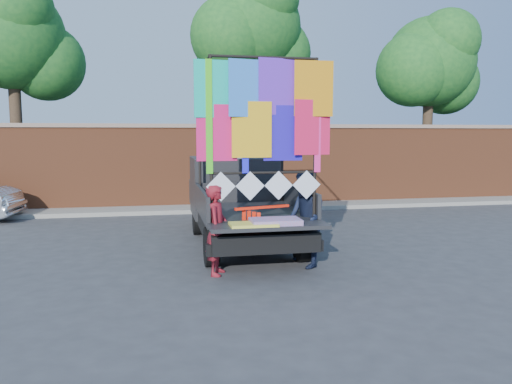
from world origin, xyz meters
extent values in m
plane|color=#38383A|center=(0.00, 0.00, 0.00)|extent=(90.00, 90.00, 0.00)
cube|color=brown|center=(0.00, 7.00, 1.25)|extent=(30.00, 0.35, 2.50)
cube|color=gray|center=(0.00, 7.00, 2.55)|extent=(30.00, 0.45, 0.12)
cube|color=gray|center=(0.00, 6.30, 0.06)|extent=(30.00, 1.20, 0.12)
cylinder|color=#38281C|center=(-6.50, 8.20, 2.45)|extent=(0.36, 0.36, 4.90)
sphere|color=#185620|center=(-6.50, 8.20, 5.25)|extent=(3.20, 3.20, 3.20)
sphere|color=#185620|center=(-5.60, 8.60, 4.55)|extent=(2.40, 2.40, 2.40)
sphere|color=#185620|center=(-6.20, 7.60, 5.95)|extent=(2.20, 2.20, 2.20)
cylinder|color=#38281C|center=(1.00, 8.20, 2.73)|extent=(0.36, 0.36, 5.46)
sphere|color=#185620|center=(1.00, 8.20, 5.85)|extent=(3.20, 3.20, 3.20)
sphere|color=#185620|center=(1.90, 8.60, 5.07)|extent=(2.40, 2.40, 2.40)
sphere|color=#185620|center=(0.20, 7.90, 5.46)|extent=(2.60, 2.60, 2.60)
cylinder|color=#38281C|center=(7.50, 8.20, 2.27)|extent=(0.36, 0.36, 4.55)
sphere|color=#185620|center=(7.50, 8.20, 4.88)|extent=(3.20, 3.20, 3.20)
sphere|color=#185620|center=(8.40, 8.60, 4.23)|extent=(2.40, 2.40, 2.40)
sphere|color=#185620|center=(6.70, 7.90, 4.55)|extent=(2.60, 2.60, 2.60)
sphere|color=#185620|center=(7.80, 7.60, 5.52)|extent=(2.20, 2.20, 2.20)
cylinder|color=black|center=(-1.32, 2.74, 0.35)|extent=(0.23, 0.70, 0.70)
cylinder|color=black|center=(-1.32, -0.11, 0.35)|extent=(0.23, 0.70, 0.70)
cylinder|color=black|center=(0.33, 2.74, 0.35)|extent=(0.23, 0.70, 0.70)
cylinder|color=black|center=(0.33, -0.11, 0.35)|extent=(0.23, 0.70, 0.70)
cube|color=black|center=(-0.49, 1.26, 0.53)|extent=(1.79, 4.43, 0.32)
cube|color=black|center=(-0.49, 0.47, 0.82)|extent=(1.90, 2.43, 0.11)
cube|color=black|center=(-1.42, 0.47, 1.06)|extent=(0.06, 2.43, 0.47)
cube|color=black|center=(0.44, 0.47, 1.06)|extent=(0.06, 2.43, 0.47)
cube|color=black|center=(-0.49, 1.66, 1.06)|extent=(1.90, 0.06, 0.47)
cube|color=black|center=(-0.49, 2.68, 1.11)|extent=(1.90, 1.69, 1.32)
cube|color=#8C9EAD|center=(-0.49, 2.21, 1.53)|extent=(1.69, 0.06, 0.58)
cube|color=#8C9EAD|center=(-0.49, 3.48, 1.32)|extent=(1.69, 0.11, 0.74)
cube|color=black|center=(-0.49, 3.85, 0.84)|extent=(1.85, 0.95, 0.58)
cube|color=black|center=(-0.49, -1.01, 0.84)|extent=(1.90, 0.58, 0.06)
cube|color=black|center=(-0.49, -0.77, 0.44)|extent=(1.95, 0.16, 0.19)
cylinder|color=black|center=(-1.36, -0.64, 2.19)|extent=(0.05, 0.05, 2.64)
cylinder|color=black|center=(-1.36, 1.58, 2.19)|extent=(0.05, 0.05, 2.64)
cylinder|color=black|center=(0.37, -0.64, 2.19)|extent=(0.05, 0.05, 2.64)
cylinder|color=black|center=(0.37, 1.58, 2.19)|extent=(0.05, 0.05, 2.64)
cylinder|color=black|center=(-0.49, -0.64, 3.51)|extent=(1.79, 0.05, 0.05)
cylinder|color=black|center=(-0.49, 1.58, 3.51)|extent=(1.79, 0.05, 0.05)
cylinder|color=black|center=(-1.36, 0.47, 3.51)|extent=(0.05, 2.27, 0.05)
cylinder|color=black|center=(0.37, 0.47, 3.51)|extent=(0.05, 2.27, 0.05)
cylinder|color=black|center=(-0.49, -0.64, 1.67)|extent=(1.79, 0.04, 0.04)
cube|color=#0EC5A7|center=(-1.28, -0.66, 3.04)|extent=(0.65, 0.02, 0.90)
cube|color=#327FEE|center=(-0.76, -0.70, 3.04)|extent=(0.65, 0.02, 0.90)
cube|color=#662AD6|center=(-0.23, -0.66, 3.04)|extent=(0.65, 0.02, 0.90)
cube|color=orange|center=(0.30, -0.70, 3.04)|extent=(0.65, 0.02, 0.90)
cube|color=#E61965|center=(-1.28, -0.66, 2.35)|extent=(0.65, 0.02, 0.90)
cube|color=gold|center=(-0.76, -0.70, 2.35)|extent=(0.65, 0.02, 0.90)
cube|color=#2616C6|center=(-0.23, -0.66, 2.35)|extent=(0.65, 0.02, 0.90)
cube|color=#F21C4F|center=(0.30, -0.70, 2.35)|extent=(0.65, 0.02, 0.90)
cube|color=#3FD41A|center=(-1.39, -0.68, 2.56)|extent=(0.11, 0.01, 1.79)
cube|color=#FF2A86|center=(0.40, -0.68, 2.56)|extent=(0.11, 0.01, 1.79)
cube|color=#1C1FFE|center=(-0.81, -0.68, 2.56)|extent=(0.11, 0.01, 1.79)
cube|color=white|center=(-1.21, -0.67, 1.46)|extent=(0.48, 0.01, 0.48)
cube|color=white|center=(-0.73, -0.67, 1.46)|extent=(0.48, 0.01, 0.48)
cube|color=white|center=(-0.25, -0.67, 1.46)|extent=(0.48, 0.01, 0.48)
cube|color=white|center=(0.22, -0.67, 1.46)|extent=(0.48, 0.01, 0.48)
cube|color=#FF3862|center=(-0.39, -1.01, 0.92)|extent=(0.79, 0.47, 0.08)
cube|color=#E6E148|center=(-0.76, -1.08, 0.90)|extent=(0.74, 0.42, 0.04)
imported|color=maroon|center=(-1.27, -0.63, 0.75)|extent=(0.51, 0.63, 1.49)
imported|color=#161E38|center=(0.27, -0.45, 0.84)|extent=(0.69, 0.85, 1.67)
cube|color=#FC250D|center=(-0.50, -0.54, 1.08)|extent=(0.98, 0.30, 0.04)
cube|color=#FC250D|center=(-0.82, -0.56, 0.76)|extent=(0.06, 0.02, 0.58)
cube|color=#FC250D|center=(-0.73, -0.56, 0.74)|extent=(0.06, 0.02, 0.58)
cube|color=#FC250D|center=(-0.65, -0.56, 0.72)|extent=(0.06, 0.02, 0.58)
cube|color=#FC250D|center=(-0.56, -0.56, 0.70)|extent=(0.06, 0.02, 0.58)
camera|label=1|loc=(-2.20, -8.61, 2.30)|focal=35.00mm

